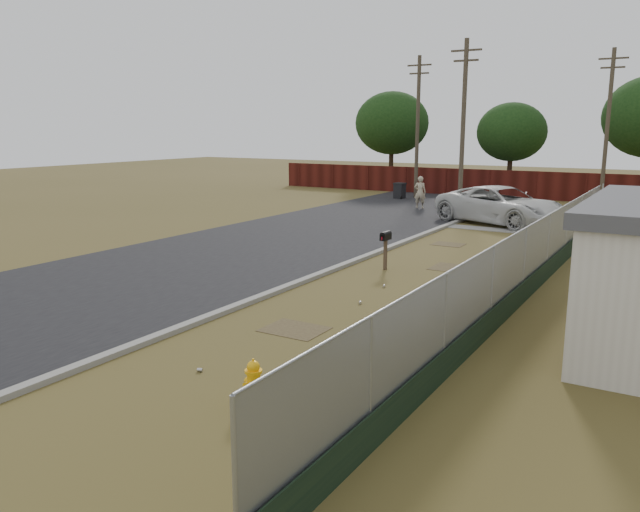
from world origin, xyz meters
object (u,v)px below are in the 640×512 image
Objects in this scene: mailbox at (386,239)px; pickup_truck at (502,205)px; trash_bin at (400,191)px; fire_hydrant at (253,383)px; pedestrian at (420,192)px.

mailbox is 11.80m from pickup_truck.
pickup_truck reaches higher than trash_bin.
pedestrian is at bearing 106.21° from fire_hydrant.
pickup_truck is at bearing 87.23° from mailbox.
trash_bin reaches higher than fire_hydrant.
pedestrian reaches higher than pickup_truck.
trash_bin is at bearing -64.32° from pedestrian.
pedestrian is at bearing 108.13° from mailbox.
fire_hydrant is 0.12× the size of pickup_truck.
pedestrian is 5.02m from trash_bin.
pickup_truck is (0.57, 11.79, -0.10)m from mailbox.
fire_hydrant is at bearing -76.73° from mailbox.
pickup_truck is at bearing -41.16° from trash_bin.
pedestrian reaches higher than mailbox.
pickup_truck is 6.60m from pedestrian.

